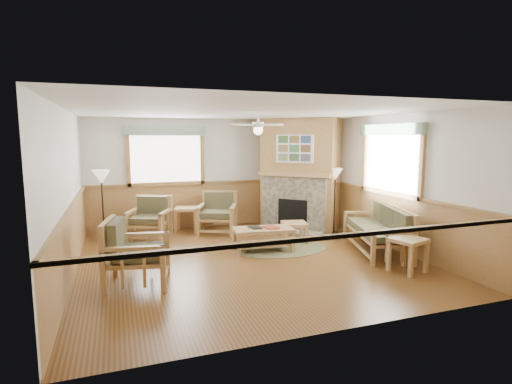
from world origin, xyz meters
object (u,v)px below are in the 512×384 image
object	(u,v)px
floor_lamp_right	(334,201)
armchair_back_right	(217,213)
coffee_table	(263,239)
end_table_sofa	(407,255)
end_table_chairs	(187,220)
footstool	(294,233)
armchair_left	(137,252)
armchair_back_left	(149,219)
sofa	(376,229)
floor_lamp_left	(103,207)

from	to	relation	value
floor_lamp_right	armchair_back_right	bearing A→B (deg)	160.29
coffee_table	end_table_sofa	distance (m)	2.70
end_table_chairs	footstool	world-z (taller)	end_table_chairs
end_table_sofa	armchair_left	bearing A→B (deg)	167.98
armchair_back_left	armchair_left	distance (m)	2.80
sofa	floor_lamp_right	world-z (taller)	floor_lamp_right
armchair_left	armchair_back_right	bearing A→B (deg)	-23.47
footstool	floor_lamp_left	size ratio (longest dim) A/B	0.32
sofa	coffee_table	distance (m)	2.25
armchair_back_right	coffee_table	bearing A→B (deg)	-51.27
armchair_left	end_table_chairs	size ratio (longest dim) A/B	1.72
armchair_left	sofa	bearing A→B (deg)	-75.28
armchair_back_right	floor_lamp_right	size ratio (longest dim) A/B	0.62
footstool	floor_lamp_right	distance (m)	1.45
sofa	end_table_chairs	distance (m)	4.37
sofa	floor_lamp_left	xyz separation A→B (m)	(-5.10, 2.44, 0.33)
armchair_back_left	footstool	distance (m)	3.22
end_table_chairs	footstool	xyz separation A→B (m)	(2.00, -1.78, -0.07)
coffee_table	footstool	size ratio (longest dim) A/B	2.27
armchair_back_left	footstool	size ratio (longest dim) A/B	1.82
armchair_back_right	armchair_left	bearing A→B (deg)	-101.35
armchair_left	end_table_chairs	world-z (taller)	armchair_left
end_table_chairs	floor_lamp_left	size ratio (longest dim) A/B	0.37
end_table_chairs	floor_lamp_left	bearing A→B (deg)	-165.62
armchair_back_left	end_table_sofa	xyz separation A→B (m)	(3.91, -3.69, -0.18)
sofa	floor_lamp_right	bearing A→B (deg)	-162.62
armchair_back_right	end_table_chairs	size ratio (longest dim) A/B	1.61
floor_lamp_left	floor_lamp_right	world-z (taller)	floor_lamp_left
coffee_table	floor_lamp_right	distance (m)	2.33
sofa	end_table_sofa	xyz separation A→B (m)	(-0.25, -1.21, -0.16)
floor_lamp_left	armchair_back_right	bearing A→B (deg)	2.54
coffee_table	footstool	xyz separation A→B (m)	(0.85, 0.36, -0.01)
armchair_back_right	floor_lamp_left	bearing A→B (deg)	-154.29
armchair_back_right	footstool	world-z (taller)	armchair_back_right
armchair_left	floor_lamp_right	bearing A→B (deg)	-56.13
armchair_back_left	footstool	world-z (taller)	armchair_back_left
armchair_back_left	armchair_left	bearing A→B (deg)	-74.19
armchair_back_right	floor_lamp_left	distance (m)	2.52
end_table_sofa	floor_lamp_right	world-z (taller)	floor_lamp_right
armchair_left	floor_lamp_right	size ratio (longest dim) A/B	0.66
end_table_chairs	footstool	distance (m)	2.68
armchair_back_right	coffee_table	xyz separation A→B (m)	(0.50, -1.79, -0.24)
armchair_back_left	floor_lamp_left	bearing A→B (deg)	-153.83
sofa	coffee_table	world-z (taller)	sofa
coffee_table	end_table_chairs	xyz separation A→B (m)	(-1.16, 2.15, 0.06)
armchair_back_left	armchair_left	xyz separation A→B (m)	(-0.39, -2.77, 0.04)
armchair_back_right	end_table_chairs	distance (m)	0.77
armchair_back_left	armchair_left	size ratio (longest dim) A/B	0.91
armchair_left	coffee_table	size ratio (longest dim) A/B	0.88
coffee_table	footstool	distance (m)	0.92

